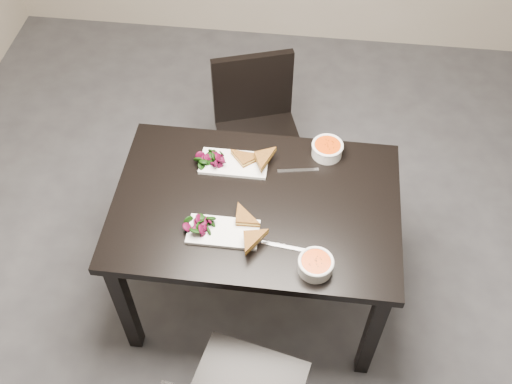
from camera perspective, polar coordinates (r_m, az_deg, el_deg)
ground at (r=2.95m, az=8.58°, el=-15.79°), size 5.00×5.00×0.00m
room_shell at (r=1.49m, az=17.06°, el=13.46°), size 5.02×5.02×2.81m
table at (r=2.54m, az=0.00°, el=-2.39°), size 1.20×0.80×0.75m
chair_far at (r=3.14m, az=0.10°, el=6.52°), size 0.53×0.53×0.85m
plate_near at (r=2.36m, az=-3.18°, el=-3.87°), size 0.29×0.14×0.01m
sandwich_near at (r=2.34m, az=-1.58°, el=-3.31°), size 0.15×0.11×0.05m
salad_near at (r=2.36m, az=-5.62°, el=-3.25°), size 0.09×0.08×0.04m
soup_bowl_near at (r=2.25m, az=5.79°, el=-6.99°), size 0.14×0.14×0.06m
cutlery_near at (r=2.33m, az=2.72°, el=-5.28°), size 0.18×0.04×0.00m
plate_far at (r=2.59m, az=-2.15°, el=2.79°), size 0.30×0.15×0.01m
sandwich_far at (r=2.55m, az=-0.77°, el=2.88°), size 0.18×0.18×0.05m
salad_far at (r=2.58m, az=-4.37°, el=3.39°), size 0.09×0.08×0.04m
soup_bowl_far at (r=2.63m, az=6.91°, el=4.20°), size 0.14×0.14×0.06m
cutlery_far at (r=2.57m, az=4.09°, el=2.11°), size 0.18×0.05×0.00m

